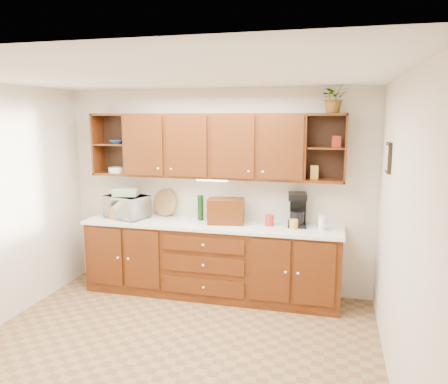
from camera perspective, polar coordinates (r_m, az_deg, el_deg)
The scene contains 25 objects.
floor at distance 4.52m, azimuth -7.08°, elevation -20.06°, with size 4.00×4.00×0.00m, color olive.
ceiling at distance 3.94m, azimuth -7.90°, elevation 14.85°, with size 4.00×4.00×0.00m, color white.
back_wall at distance 5.67m, azimuth -0.96°, elevation 0.18°, with size 4.00×4.00×0.00m, color beige.
right_wall at distance 3.80m, azimuth 21.94°, elevation -5.34°, with size 3.50×3.50×0.00m, color beige.
base_cabinets at distance 5.60m, azimuth -1.75°, elevation -8.94°, with size 3.20×0.60×0.90m, color #341405.
countertop at distance 5.45m, azimuth -1.80°, elevation -4.29°, with size 3.24×0.64×0.04m, color white.
upper_cabinets at distance 5.44m, azimuth -1.32°, elevation 6.06°, with size 3.20×0.33×0.80m.
undercabinet_light at distance 5.44m, azimuth -1.56°, elevation 1.58°, with size 0.40×0.05×0.03m, color white.
framed_picture at distance 4.59m, azimuth 20.67°, elevation 4.21°, with size 0.03×0.24×0.30m, color black.
wicker_basket at distance 5.87m, azimuth -13.66°, elevation -2.57°, with size 0.25×0.25×0.16m, color #A67645.
microwave at distance 5.84m, azimuth -12.60°, elevation -1.88°, with size 0.54×0.36×0.30m, color beige.
towel_stack at distance 5.81m, azimuth -12.67°, elevation -0.00°, with size 0.31×0.23×0.09m, color #D0BD62.
wine_bottle at distance 5.59m, azimuth -3.08°, elevation -2.06°, with size 0.07×0.07×0.32m, color black.
woven_tray at distance 5.90m, azimuth -7.68°, elevation -2.99°, with size 0.36×0.36×0.02m, color #A67645.
bread_box at distance 5.41m, azimuth 0.28°, elevation -2.51°, with size 0.44×0.28×0.31m, color #341405.
mug_tree at distance 5.46m, azimuth 0.66°, elevation -3.58°, with size 0.27×0.26×0.29m.
canister_red at distance 5.34m, azimuth 5.96°, elevation -3.70°, with size 0.11×0.11×0.13m, color #AE2719.
canister_white at distance 5.22m, azimuth 12.65°, elevation -3.99°, with size 0.08×0.08×0.17m, color white.
canister_yellow at distance 5.23m, azimuth 9.09°, elevation -4.17°, with size 0.10×0.10×0.11m, color gold.
coffee_maker at distance 5.36m, azimuth 9.56°, elevation -2.31°, with size 0.25×0.30×0.41m.
bowl_stack at distance 5.93m, azimuth -13.87°, elevation 6.37°, with size 0.18×0.18×0.05m, color navy.
plate_stack at distance 5.95m, azimuth -13.88°, elevation 2.83°, with size 0.20×0.20×0.07m, color white.
pantry_box_yellow at distance 5.27m, azimuth 11.69°, elevation 2.54°, with size 0.09×0.07×0.16m, color gold.
pantry_box_red at distance 5.20m, azimuth 14.46°, elevation 6.39°, with size 0.09×0.08×0.13m, color #AE2719.
potted_plant at distance 5.20m, azimuth 14.22°, elevation 11.89°, with size 0.31×0.27×0.35m, color #999999.
Camera 1 is at (1.46, -3.64, 2.25)m, focal length 35.00 mm.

